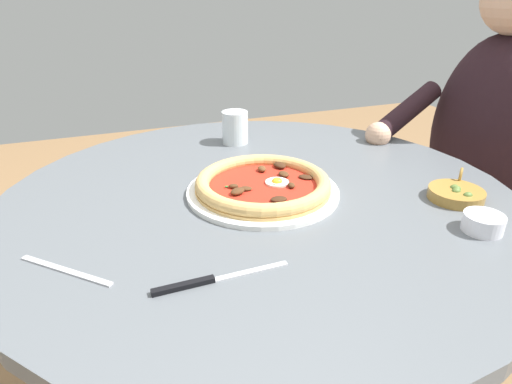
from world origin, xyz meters
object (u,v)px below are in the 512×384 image
Objects in this scene: fork_utensil at (65,270)px; cafe_chair_diner at (498,196)px; steak_knife at (202,282)px; diner_person at (470,203)px; dining_table at (259,247)px; olive_pan at (456,194)px; ramekin_capers at (483,222)px; water_glass at (235,130)px; pizza_on_plate at (263,186)px.

cafe_chair_diner reaches higher than fork_utensil.
diner_person reaches higher than steak_knife.
olive_pan is at bearing -24.87° from dining_table.
steak_knife is at bearing -159.49° from cafe_chair_diner.
olive_pan reaches higher than dining_table.
olive_pan reaches higher than steak_knife.
fork_utensil is (-0.68, 0.13, -0.02)m from ramekin_capers.
ramekin_capers is 0.60× the size of olive_pan.
olive_pan is (0.36, -0.17, 0.14)m from dining_table.
steak_knife is 3.01× the size of ramekin_capers.
steak_knife is 0.50m from ramekin_capers.
olive_pan is at bearing -1.07° from fork_utensil.
dining_table is 0.90m from cafe_chair_diner.
ramekin_capers is at bearing -67.04° from water_glass.
cafe_chair_diner is (0.58, 0.43, -0.24)m from ramekin_capers.
pizza_on_plate is at bearing 52.39° from steak_knife.
fork_utensil is at bearing -131.96° from water_glass.
steak_knife is (-0.24, -0.58, -0.03)m from water_glass.
fork_utensil is (-0.19, 0.10, -0.00)m from steak_knife.
water_glass is at bearing 168.06° from cafe_chair_diner.
ramekin_capers is 0.76m from cafe_chair_diner.
olive_pan is at bearing -24.57° from pizza_on_plate.
diner_person reaches higher than ramekin_capers.
ramekin_capers is 0.69m from fork_utensil.
dining_table is 0.76m from diner_person.
ramekin_capers reaches higher than fork_utensil.
olive_pan reaches higher than pizza_on_plate.
ramekin_capers reaches higher than dining_table.
diner_person is at bearing 37.07° from olive_pan.
diner_person reaches higher than water_glass.
water_glass is 0.75× the size of olive_pan.
dining_table is 3.40× the size of pizza_on_plate.
water_glass is 0.58m from olive_pan.
fork_utensil is (-0.38, -0.15, -0.02)m from pizza_on_plate.
pizza_on_plate reaches higher than fork_utensil.
olive_pan is at bearing -149.27° from cafe_chair_diner.
ramekin_capers is 0.64m from diner_person.
ramekin_capers is (0.50, -0.03, 0.01)m from steak_knife.
diner_person is at bearing 43.06° from ramekin_capers.
cafe_chair_diner reaches higher than olive_pan.
fork_utensil is 0.11× the size of diner_person.
olive_pan is 0.88× the size of fork_utensil.
water_glass is 0.66m from ramekin_capers.
water_glass is 0.64m from fork_utensil.
dining_table is 0.34m from steak_knife.
cafe_chair_diner is at bearing 8.71° from diner_person.
pizza_on_plate is at bearing 137.50° from ramekin_capers.
fork_utensil is at bearing -166.08° from diner_person.
water_glass is (0.05, 0.32, 0.17)m from dining_table.
dining_table is 5.12× the size of steak_knife.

